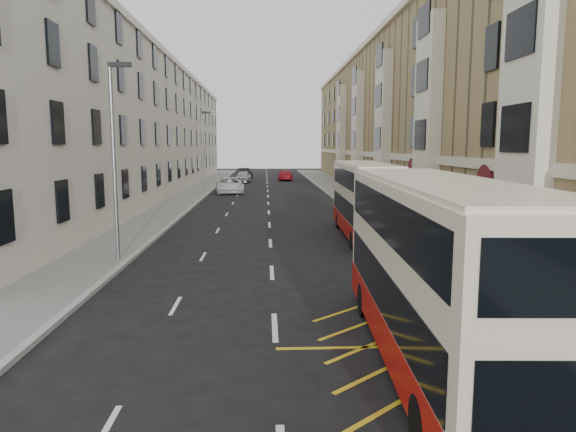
{
  "coord_description": "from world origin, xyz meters",
  "views": [
    {
      "loc": [
        -0.23,
        -9.29,
        4.86
      ],
      "look_at": [
        0.56,
        8.69,
        2.38
      ],
      "focal_mm": 32.0,
      "sensor_mm": 36.0,
      "label": 1
    }
  ],
  "objects_px": {
    "street_lamp_near": "(115,151)",
    "double_decker_rear": "(365,200)",
    "double_decker_front": "(436,272)",
    "car_silver": "(243,177)",
    "car_red": "(286,175)",
    "car_dark": "(244,173)",
    "street_lamp_far": "(203,148)",
    "white_van": "(230,185)"
  },
  "relations": [
    {
      "from": "street_lamp_near",
      "to": "double_decker_rear",
      "type": "relative_size",
      "value": 0.8
    },
    {
      "from": "double_decker_front",
      "to": "double_decker_rear",
      "type": "xyz_separation_m",
      "value": [
        1.52,
        15.93,
        -0.11
      ]
    },
    {
      "from": "car_silver",
      "to": "car_red",
      "type": "distance_m",
      "value": 7.34
    },
    {
      "from": "car_silver",
      "to": "street_lamp_near",
      "type": "bearing_deg",
      "value": -88.38
    },
    {
      "from": "street_lamp_near",
      "to": "double_decker_rear",
      "type": "xyz_separation_m",
      "value": [
        11.35,
        5.4,
        -2.63
      ]
    },
    {
      "from": "double_decker_rear",
      "to": "street_lamp_near",
      "type": "bearing_deg",
      "value": -152.87
    },
    {
      "from": "double_decker_front",
      "to": "car_dark",
      "type": "distance_m",
      "value": 67.93
    },
    {
      "from": "street_lamp_far",
      "to": "car_red",
      "type": "relative_size",
      "value": 1.64
    },
    {
      "from": "street_lamp_near",
      "to": "double_decker_rear",
      "type": "distance_m",
      "value": 12.84
    },
    {
      "from": "street_lamp_far",
      "to": "car_red",
      "type": "xyz_separation_m",
      "value": [
        8.95,
        20.74,
        -3.93
      ]
    },
    {
      "from": "street_lamp_far",
      "to": "double_decker_front",
      "type": "bearing_deg",
      "value": -76.37
    },
    {
      "from": "double_decker_front",
      "to": "white_van",
      "type": "height_order",
      "value": "double_decker_front"
    },
    {
      "from": "street_lamp_far",
      "to": "car_silver",
      "type": "distance_m",
      "value": 16.97
    },
    {
      "from": "street_lamp_near",
      "to": "car_dark",
      "type": "distance_m",
      "value": 57.24
    },
    {
      "from": "double_decker_rear",
      "to": "car_dark",
      "type": "distance_m",
      "value": 52.33
    },
    {
      "from": "double_decker_front",
      "to": "car_silver",
      "type": "distance_m",
      "value": 57.15
    },
    {
      "from": "car_dark",
      "to": "double_decker_front",
      "type": "bearing_deg",
      "value": -100.61
    },
    {
      "from": "double_decker_front",
      "to": "double_decker_rear",
      "type": "bearing_deg",
      "value": 87.43
    },
    {
      "from": "white_van",
      "to": "car_dark",
      "type": "height_order",
      "value": "white_van"
    },
    {
      "from": "car_dark",
      "to": "car_red",
      "type": "xyz_separation_m",
      "value": [
        6.03,
        -6.3,
        -0.02
      ]
    },
    {
      "from": "double_decker_rear",
      "to": "car_silver",
      "type": "bearing_deg",
      "value": 103.02
    },
    {
      "from": "double_decker_front",
      "to": "car_silver",
      "type": "height_order",
      "value": "double_decker_front"
    },
    {
      "from": "car_silver",
      "to": "car_dark",
      "type": "relative_size",
      "value": 1.04
    },
    {
      "from": "double_decker_rear",
      "to": "white_van",
      "type": "distance_m",
      "value": 27.69
    },
    {
      "from": "car_silver",
      "to": "car_dark",
      "type": "height_order",
      "value": "car_silver"
    },
    {
      "from": "street_lamp_far",
      "to": "double_decker_rear",
      "type": "relative_size",
      "value": 0.8
    },
    {
      "from": "street_lamp_near",
      "to": "double_decker_front",
      "type": "distance_m",
      "value": 14.62
    },
    {
      "from": "double_decker_front",
      "to": "white_van",
      "type": "xyz_separation_m",
      "value": [
        -7.4,
        42.12,
        -1.32
      ]
    },
    {
      "from": "double_decker_front",
      "to": "double_decker_rear",
      "type": "relative_size",
      "value": 1.06
    },
    {
      "from": "car_dark",
      "to": "car_red",
      "type": "bearing_deg",
      "value": -62.7
    },
    {
      "from": "double_decker_front",
      "to": "car_red",
      "type": "relative_size",
      "value": 2.16
    },
    {
      "from": "double_decker_rear",
      "to": "white_van",
      "type": "height_order",
      "value": "double_decker_rear"
    },
    {
      "from": "car_silver",
      "to": "double_decker_rear",
      "type": "bearing_deg",
      "value": -73.13
    },
    {
      "from": "car_red",
      "to": "double_decker_front",
      "type": "bearing_deg",
      "value": 94.53
    },
    {
      "from": "car_red",
      "to": "white_van",
      "type": "bearing_deg",
      "value": 74.91
    },
    {
      "from": "street_lamp_near",
      "to": "street_lamp_far",
      "type": "height_order",
      "value": "same"
    },
    {
      "from": "double_decker_rear",
      "to": "car_dark",
      "type": "height_order",
      "value": "double_decker_rear"
    },
    {
      "from": "double_decker_front",
      "to": "car_red",
      "type": "distance_m",
      "value": 61.29
    },
    {
      "from": "street_lamp_far",
      "to": "car_silver",
      "type": "bearing_deg",
      "value": 78.95
    },
    {
      "from": "street_lamp_far",
      "to": "white_van",
      "type": "distance_m",
      "value": 4.81
    },
    {
      "from": "street_lamp_far",
      "to": "car_dark",
      "type": "bearing_deg",
      "value": 83.83
    },
    {
      "from": "double_decker_rear",
      "to": "car_dark",
      "type": "relative_size",
      "value": 2.26
    }
  ]
}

